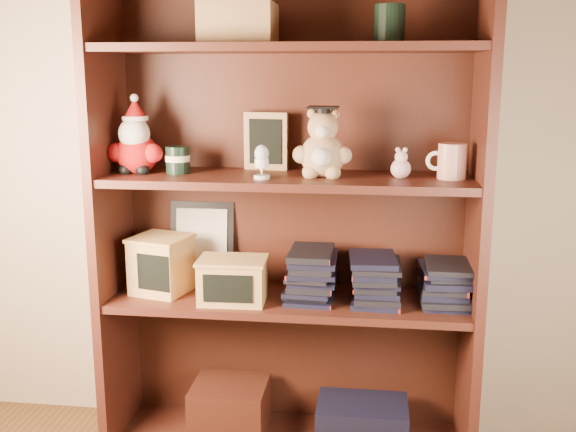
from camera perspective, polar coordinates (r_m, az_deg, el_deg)
name	(u,v)px	position (r m, az deg, el deg)	size (l,w,h in m)	color
bookcase	(289,225)	(2.19, 0.10, -0.77)	(1.20, 0.35, 1.60)	#431C13
shelf_lower	(288,301)	(2.21, 0.00, -7.17)	(1.14, 0.33, 0.02)	#431C13
shelf_upper	(288,179)	(2.11, 0.00, 3.12)	(1.14, 0.33, 0.02)	#431C13
santa_plush	(136,144)	(2.21, -12.77, 6.00)	(0.18, 0.13, 0.26)	#A50F0F
teachers_tin	(178,160)	(2.18, -9.32, 4.74)	(0.08, 0.08, 0.09)	black
chalkboard_plaque	(266,142)	(2.22, -1.88, 6.27)	(0.15, 0.09, 0.19)	#9E7547
egg_cup	(262,161)	(2.04, -2.24, 4.71)	(0.05, 0.05, 0.10)	white
grad_teddy_bear	(323,149)	(2.08, 2.94, 5.65)	(0.18, 0.16, 0.22)	tan
pink_figurine	(401,166)	(2.09, 9.54, 4.20)	(0.06, 0.06, 0.10)	beige
teacher_mug	(451,161)	(2.10, 13.64, 4.54)	(0.12, 0.09, 0.11)	silver
certificate_frame	(202,242)	(2.36, -7.27, -2.18)	(0.22, 0.06, 0.28)	black
treats_box	(161,264)	(2.27, -10.66, -4.02)	(0.21, 0.21, 0.19)	tan
pencils_box	(233,280)	(2.15, -4.71, -5.41)	(0.22, 0.16, 0.14)	tan
book_stack_left	(311,274)	(2.17, 1.96, -4.95)	(0.14, 0.20, 0.16)	black
book_stack_mid	(376,279)	(2.17, 7.44, -5.32)	(0.14, 0.20, 0.14)	black
book_stack_right	(446,284)	(2.18, 13.20, -5.65)	(0.14, 0.20, 0.13)	black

